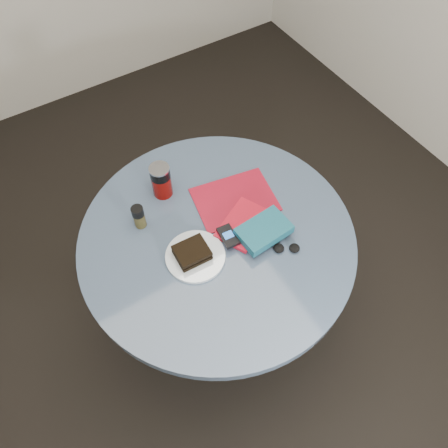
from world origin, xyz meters
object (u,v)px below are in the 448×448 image
sandwich (192,253)px  headphones (287,248)px  red_book (243,224)px  mp3_player (228,236)px  table (218,258)px  magazine (235,199)px  pepper_grinder (139,217)px  soda_can (161,181)px  plate (195,256)px  novel (264,231)px

sandwich → headphones: (0.30, -0.15, -0.02)m
red_book → mp3_player: size_ratio=2.11×
table → mp3_player: (0.02, -0.04, 0.19)m
sandwich → red_book: size_ratio=0.58×
magazine → headphones: (0.03, -0.28, 0.01)m
table → red_book: (0.10, -0.02, 0.18)m
mp3_player → headphones: (0.15, -0.14, -0.02)m
pepper_grinder → headphones: pepper_grinder is taller
soda_can → pepper_grinder: 0.17m
plate → red_book: size_ratio=1.04×
sandwich → mp3_player: (0.14, -0.01, -0.00)m
plate → mp3_player: size_ratio=2.20×
plate → novel: bearing=-12.5°
pepper_grinder → soda_can: bearing=32.8°
mp3_player → headphones: size_ratio=0.95×
sandwich → novel: size_ratio=0.64×
sandwich → magazine: size_ratio=0.39×
sandwich → novel: novel is taller
soda_can → plate: bearing=-96.9°
magazine → mp3_player: bearing=-119.7°
magazine → headphones: 0.28m
table → headphones: size_ratio=10.04×
novel → table: bearing=142.4°
pepper_grinder → novel: pepper_grinder is taller
sandwich → soda_can: size_ratio=0.82×
sandwich → mp3_player: 0.14m
sandwich → magazine: bearing=27.1°
novel → magazine: bearing=85.1°
table → plate: (-0.11, -0.04, 0.17)m
plate → pepper_grinder: pepper_grinder is taller
novel → headphones: 0.10m
pepper_grinder → red_book: (0.31, -0.21, -0.04)m
red_book → plate: bearing=158.5°
mp3_player → plate: bearing=178.8°
table → mp3_player: size_ratio=10.54×
magazine → novel: (-0.00, -0.19, 0.04)m
novel → headphones: (0.04, -0.09, -0.03)m
mp3_player → headphones: mp3_player is taller
pepper_grinder → magazine: bearing=-13.7°
pepper_grinder → mp3_player: (0.23, -0.23, -0.02)m
plate → pepper_grinder: bearing=114.1°
table → headphones: bearing=-45.8°
soda_can → magazine: bearing=-39.3°
sandwich → pepper_grinder: pepper_grinder is taller
pepper_grinder → red_book: 0.38m
magazine → headphones: headphones is taller
sandwich → mp3_player: bearing=-3.1°
mp3_player → novel: bearing=-24.5°
soda_can → red_book: bearing=-59.3°
pepper_grinder → magazine: 0.37m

